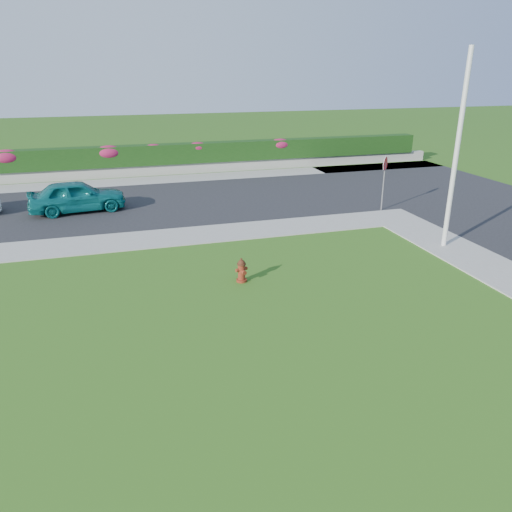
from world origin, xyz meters
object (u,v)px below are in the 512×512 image
object	(u,v)px
sedan_teal	(77,196)
stop_sign	(385,171)
utility_pole	(457,153)
fire_hydrant	(242,271)

from	to	relation	value
sedan_teal	stop_sign	bearing A→B (deg)	-112.60
utility_pole	stop_sign	size ratio (longest dim) A/B	2.74
sedan_teal	stop_sign	size ratio (longest dim) A/B	1.67
fire_hydrant	utility_pole	world-z (taller)	utility_pole
utility_pole	stop_sign	xyz separation A→B (m)	(0.24, 4.65, -1.48)
fire_hydrant	stop_sign	world-z (taller)	stop_sign
utility_pole	stop_sign	distance (m)	4.89
utility_pole	stop_sign	bearing A→B (deg)	87.06
fire_hydrant	sedan_teal	size ratio (longest dim) A/B	0.18
sedan_teal	utility_pole	xyz separation A→B (m)	(12.22, -8.10, 2.50)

